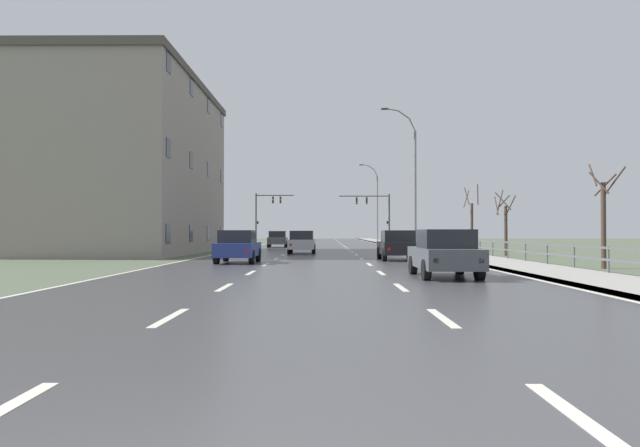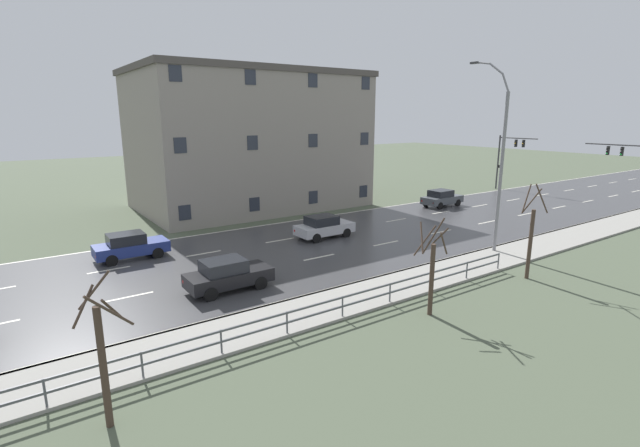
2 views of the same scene
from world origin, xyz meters
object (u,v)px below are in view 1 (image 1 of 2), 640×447
(street_lamp_distant, at_px, (376,204))
(traffic_signal_right, at_px, (376,209))
(street_lamp_midground, at_px, (413,181))
(car_distant, at_px, (278,239))
(car_near_right, at_px, (444,253))
(car_far_left, at_px, (238,246))
(traffic_signal_left, at_px, (265,209))
(car_far_right, at_px, (302,242))
(brick_building, at_px, (111,167))
(car_near_left, at_px, (397,245))

(street_lamp_distant, bearing_deg, traffic_signal_right, -95.00)
(street_lamp_midground, height_order, car_distant, street_lamp_midground)
(car_near_right, bearing_deg, car_far_left, 132.05)
(traffic_signal_left, bearing_deg, car_distant, -79.19)
(traffic_signal_left, relative_size, car_far_right, 1.49)
(car_far_right, xyz_separation_m, car_distant, (-2.94, 15.52, 0.00))
(street_lamp_midground, xyz_separation_m, car_distant, (-11.61, 8.82, -4.79))
(traffic_signal_left, distance_m, car_distant, 14.35)
(street_lamp_midground, height_order, brick_building, brick_building)
(car_near_right, distance_m, car_near_left, 11.48)
(traffic_signal_right, relative_size, brick_building, 0.30)
(car_distant, distance_m, car_near_left, 26.35)
(street_lamp_distant, relative_size, car_near_right, 2.65)
(car_near_left, xyz_separation_m, brick_building, (-19.03, 10.67, 5.29))
(street_lamp_distant, relative_size, traffic_signal_right, 1.82)
(car_near_right, xyz_separation_m, brick_building, (-19.11, 22.15, 5.29))
(car_far_right, bearing_deg, traffic_signal_right, 74.65)
(car_far_right, distance_m, brick_building, 14.69)
(traffic_signal_right, distance_m, car_far_right, 29.37)
(street_lamp_distant, distance_m, car_near_left, 50.06)
(traffic_signal_left, bearing_deg, brick_building, -106.11)
(street_lamp_midground, height_order, car_near_left, street_lamp_midground)
(traffic_signal_left, distance_m, car_far_left, 41.63)
(car_near_left, bearing_deg, street_lamp_midground, 78.30)
(street_lamp_midground, bearing_deg, traffic_signal_left, 122.28)
(traffic_signal_right, relative_size, car_far_right, 1.45)
(car_far_left, bearing_deg, traffic_signal_left, 94.15)
(car_far_right, distance_m, car_distant, 15.79)
(car_far_left, distance_m, brick_building, 18.14)
(traffic_signal_left, distance_m, car_near_left, 40.35)
(street_lamp_distant, bearing_deg, car_near_right, -93.02)
(car_near_right, bearing_deg, street_lamp_midground, 83.04)
(street_lamp_distant, height_order, traffic_signal_right, street_lamp_distant)
(street_lamp_distant, distance_m, car_distant, 27.71)
(brick_building, bearing_deg, car_far_left, -50.32)
(car_far_right, bearing_deg, street_lamp_distant, 77.63)
(traffic_signal_right, xyz_separation_m, traffic_signal_left, (-13.19, 1.05, 0.02))
(car_far_right, height_order, car_near_right, same)
(street_lamp_distant, xyz_separation_m, car_near_left, (-3.32, -49.74, -4.52))
(car_near_left, bearing_deg, car_far_right, 119.35)
(street_lamp_midground, distance_m, traffic_signal_right, 21.54)
(car_far_left, xyz_separation_m, car_distant, (-0.37, 27.68, 0.00))
(street_lamp_distant, relative_size, car_far_left, 2.65)
(street_lamp_distant, relative_size, car_far_right, 2.65)
(car_far_right, xyz_separation_m, car_near_left, (5.38, -9.49, 0.00))
(car_near_left, bearing_deg, car_near_right, -89.77)
(street_lamp_distant, xyz_separation_m, car_distant, (-11.63, -24.74, -4.52))
(street_lamp_midground, bearing_deg, car_far_right, -142.32)
(car_far_left, xyz_separation_m, car_near_left, (7.95, 2.68, 0.00))
(street_lamp_midground, relative_size, car_far_left, 2.81)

